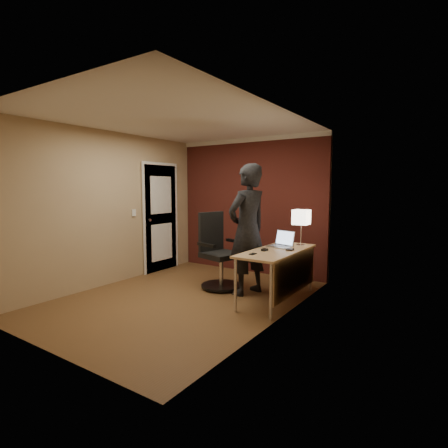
% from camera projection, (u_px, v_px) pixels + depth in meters
% --- Properties ---
extents(room, '(4.00, 4.00, 4.00)m').
position_uv_depth(room, '(226.00, 200.00, 6.33)').
color(room, brown).
rests_on(room, ground).
extents(desk, '(0.60, 1.50, 0.73)m').
position_uv_depth(desk, '(282.00, 259.00, 4.82)').
color(desk, tan).
rests_on(desk, ground).
extents(desk_lamp, '(0.22, 0.22, 0.54)m').
position_uv_depth(desk_lamp, '(301.00, 218.00, 5.17)').
color(desk_lamp, silver).
rests_on(desk_lamp, desk).
extents(laptop, '(0.39, 0.34, 0.23)m').
position_uv_depth(laptop, '(282.00, 242.00, 5.11)').
color(laptop, silver).
rests_on(laptop, desk).
extents(mouse, '(0.06, 0.10, 0.03)m').
position_uv_depth(mouse, '(265.00, 250.00, 4.77)').
color(mouse, black).
rests_on(mouse, desk).
extents(phone, '(0.06, 0.12, 0.01)m').
position_uv_depth(phone, '(253.00, 254.00, 4.53)').
color(phone, black).
rests_on(phone, desk).
extents(wallet, '(0.10, 0.12, 0.02)m').
position_uv_depth(wallet, '(290.00, 250.00, 4.81)').
color(wallet, black).
rests_on(wallet, desk).
extents(office_chair, '(0.65, 0.73, 1.17)m').
position_uv_depth(office_chair, '(218.00, 255.00, 5.53)').
color(office_chair, black).
rests_on(office_chair, ground).
extents(person, '(0.63, 0.80, 1.94)m').
position_uv_depth(person, '(248.00, 230.00, 5.17)').
color(person, black).
rests_on(person, ground).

